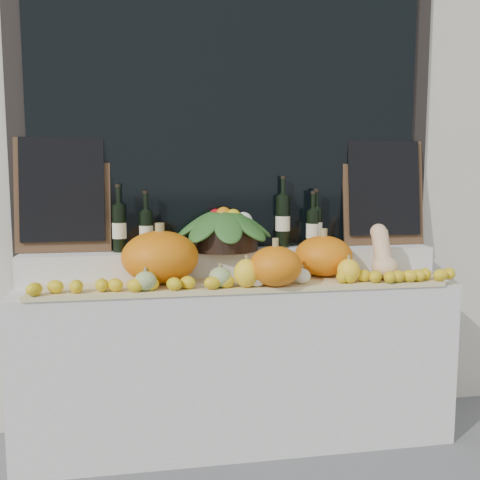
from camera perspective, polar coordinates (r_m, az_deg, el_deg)
name	(u,v)px	position (r m, az deg, el deg)	size (l,w,h in m)	color
storefront_facade	(219,51)	(3.63, -2.28, 19.54)	(7.00, 0.94, 4.50)	beige
display_sill	(238,361)	(3.01, -0.25, -12.79)	(2.30, 0.55, 0.88)	silver
rear_tier	(233,263)	(3.02, -0.73, -2.50)	(2.30, 0.25, 0.16)	silver
straw_bedding	(242,285)	(2.77, 0.18, -4.81)	(2.10, 0.32, 0.03)	tan
pumpkin_left	(160,257)	(2.76, -8.51, -1.80)	(0.39, 0.39, 0.27)	orange
pumpkin_right	(323,256)	(2.96, 8.88, -1.69)	(0.32, 0.32, 0.22)	orange
pumpkin_center	(275,266)	(2.67, 3.79, -2.79)	(0.26, 0.26, 0.20)	orange
butternut_squash	(383,255)	(2.96, 14.97, -1.60)	(0.14, 0.21, 0.29)	#EBBD8A
decorative_gourds	(260,275)	(2.67, 2.16, -3.75)	(1.14, 0.15, 0.16)	#387121
lemon_heap	(246,281)	(2.65, 0.59, -4.35)	(2.20, 0.16, 0.06)	gold
produce_bowl	(224,228)	(2.97, -1.75, 1.26)	(0.58, 0.58, 0.25)	black
wine_bottle_far_left	(119,228)	(2.97, -12.76, 1.29)	(0.08, 0.08, 0.37)	black
wine_bottle_near_left	(146,230)	(2.97, -9.97, 1.02)	(0.08, 0.08, 0.33)	black
wine_bottle_tall	(283,221)	(3.09, 4.59, 2.04)	(0.08, 0.08, 0.41)	black
wine_bottle_near_right	(316,227)	(3.13, 8.08, 1.40)	(0.08, 0.08, 0.34)	black
wine_bottle_far_right	(313,228)	(3.12, 7.76, 1.26)	(0.08, 0.08, 0.32)	black
chalkboard_left	(63,192)	(3.04, -18.40, 4.84)	(0.50, 0.11, 0.62)	#4C331E
chalkboard_right	(384,191)	(3.31, 15.07, 5.10)	(0.50, 0.11, 0.62)	#4C331E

